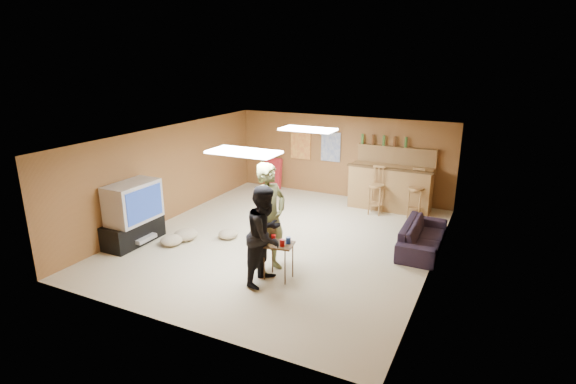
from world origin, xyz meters
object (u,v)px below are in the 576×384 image
at_px(bar_counter, 390,188).
at_px(tray_table, 279,261).
at_px(sofa, 423,236).
at_px(person_olive, 269,218).
at_px(person_black, 266,235).
at_px(tv_body, 133,202).

distance_m(bar_counter, tray_table, 4.60).
relative_size(bar_counter, sofa, 1.07).
bearing_deg(sofa, person_olive, 132.14).
height_order(person_olive, person_black, person_olive).
bearing_deg(tv_body, person_olive, 2.78).
relative_size(tv_body, person_black, 0.64).
height_order(bar_counter, tray_table, bar_counter).
bearing_deg(person_black, bar_counter, -9.21).
bearing_deg(person_black, sofa, -37.81).
relative_size(bar_counter, tray_table, 3.06).
bearing_deg(tray_table, tv_body, 178.84).
bearing_deg(person_black, tv_body, 87.51).
height_order(tv_body, sofa, tv_body).
relative_size(person_olive, sofa, 1.07).
relative_size(person_black, tray_table, 2.63).
distance_m(person_black, sofa, 3.40).
distance_m(person_olive, sofa, 3.24).
relative_size(bar_counter, person_black, 1.16).
height_order(person_black, sofa, person_black).
bearing_deg(tray_table, bar_counter, 79.74).
bearing_deg(sofa, bar_counter, 28.29).
height_order(person_olive, sofa, person_olive).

